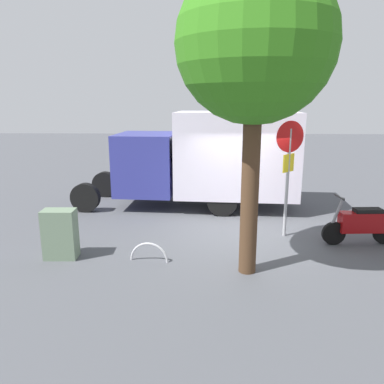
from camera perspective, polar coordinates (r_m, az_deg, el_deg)
name	(u,v)px	position (r m, az deg, el deg)	size (l,w,h in m)	color
ground_plane	(236,233)	(9.92, 6.63, -6.25)	(60.00, 60.00, 0.00)	#47494E
box_truck_near	(207,156)	(11.96, 2.31, 5.42)	(7.06, 2.65, 3.03)	black
motorcycle	(362,224)	(9.86, 24.34, -4.37)	(1.81, 0.55, 1.20)	black
stop_sign	(289,161)	(9.50, 14.42, 4.57)	(0.71, 0.33, 2.91)	#9E9EA3
street_tree	(255,45)	(7.19, 9.58, 21.06)	(2.87, 2.87, 5.80)	#47301E
utility_cabinet	(60,234)	(8.70, -19.35, -6.04)	(0.70, 0.41, 1.09)	slate
bike_rack_hoop	(149,261)	(8.31, -6.50, -10.34)	(0.85, 0.85, 0.05)	#B7B7BC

